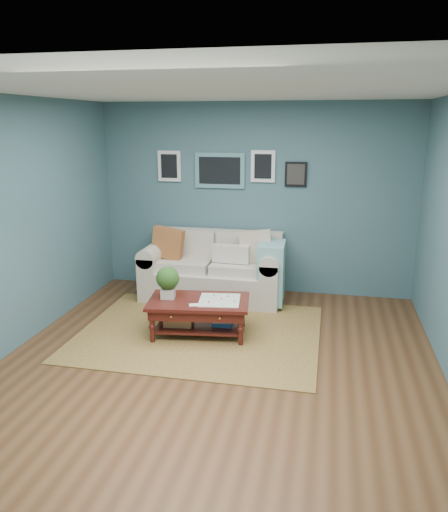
# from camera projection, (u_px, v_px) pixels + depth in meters

# --- Properties ---
(room_shell) EXTENTS (5.00, 5.02, 2.70)m
(room_shell) POSITION_uv_depth(u_px,v_px,m) (216.00, 235.00, 4.82)
(room_shell) COLOR brown
(room_shell) RESTS_ON ground
(area_rug) EXTENTS (2.79, 2.23, 0.01)m
(area_rug) POSITION_uv_depth(u_px,v_px,m) (200.00, 332.00, 5.91)
(area_rug) COLOR brown
(area_rug) RESTS_ON ground
(loveseat) EXTENTS (1.98, 0.90, 1.02)m
(loveseat) POSITION_uv_depth(u_px,v_px,m) (219.00, 269.00, 7.01)
(loveseat) COLOR beige
(loveseat) RESTS_ON ground
(coffee_table) EXTENTS (1.23, 0.82, 0.81)m
(coffee_table) POSITION_uv_depth(u_px,v_px,m) (194.00, 306.00, 5.78)
(coffee_table) COLOR #38130C
(coffee_table) RESTS_ON ground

